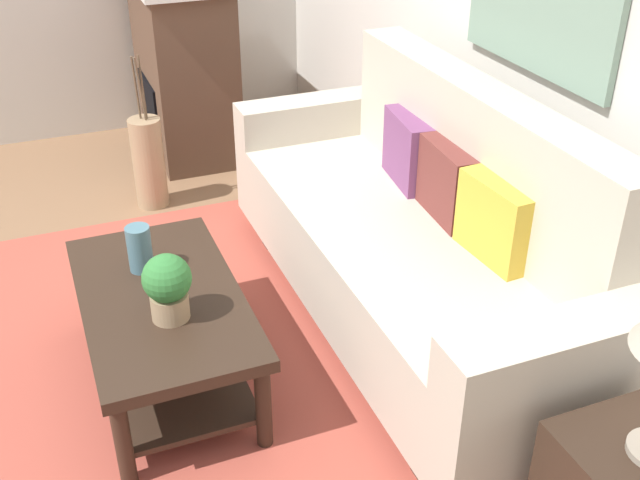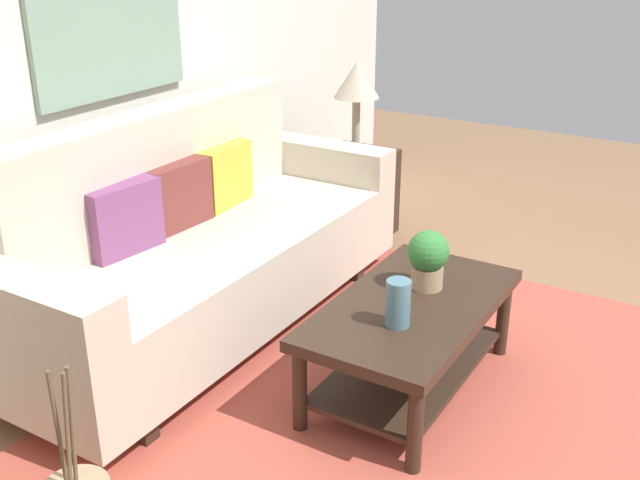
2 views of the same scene
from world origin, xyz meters
name	(u,v)px [view 1 (image 1 of 2)]	position (x,y,z in m)	size (l,w,h in m)	color
ground_plane	(60,398)	(0.00, 0.00, 0.00)	(9.61, 9.61, 0.00)	#8C6647
wall_back	(546,10)	(0.00, 2.10, 1.35)	(5.61, 0.10, 2.70)	silver
area_rug	(182,367)	(0.00, 0.50, 0.01)	(2.77, 2.19, 0.01)	#B24C3D
couch	(418,238)	(0.04, 1.57, 0.43)	(2.32, 0.84, 1.08)	beige
throw_pillow_plum	(408,150)	(-0.32, 1.69, 0.68)	(0.36, 0.12, 0.32)	#7A4270
throw_pillow_maroon	(448,182)	(0.04, 1.69, 0.68)	(0.36, 0.12, 0.32)	brown
throw_pillow_mustard	(495,221)	(0.41, 1.69, 0.68)	(0.36, 0.12, 0.32)	gold
coffee_table	(163,318)	(0.06, 0.44, 0.31)	(1.10, 0.60, 0.43)	#332319
tabletop_vase	(140,249)	(-0.15, 0.41, 0.53)	(0.10, 0.10, 0.19)	slate
potted_plant_tabletop	(168,285)	(0.22, 0.45, 0.57)	(0.18, 0.18, 0.26)	tan
fireplace	(184,65)	(-2.26, 1.08, 0.59)	(1.02, 0.58, 1.16)	brown
floor_vase	(149,163)	(-1.54, 0.68, 0.27)	(0.18, 0.18, 0.53)	tan
floor_vase_branch_a	(140,89)	(-1.52, 0.68, 0.71)	(0.01, 0.01, 0.36)	brown
floor_vase_branch_b	(142,87)	(-1.55, 0.70, 0.71)	(0.01, 0.01, 0.36)	brown
floor_vase_branch_c	(136,88)	(-1.55, 0.66, 0.71)	(0.01, 0.01, 0.36)	brown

